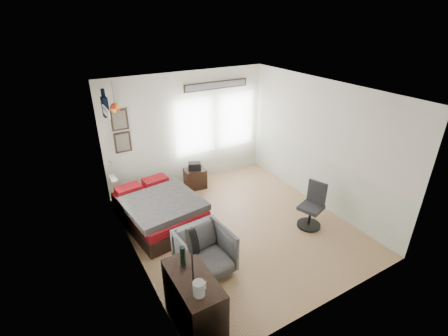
{
  "coord_description": "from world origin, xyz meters",
  "views": [
    {
      "loc": [
        -2.92,
        -4.45,
        3.9
      ],
      "look_at": [
        -0.1,
        0.4,
        1.15
      ],
      "focal_mm": 26.0,
      "sensor_mm": 36.0,
      "label": 1
    }
  ],
  "objects_px": {
    "nightstand": "(195,178)",
    "task_chair": "(312,209)",
    "dresser": "(194,303)",
    "armchair": "(205,252)",
    "bed": "(159,210)"
  },
  "relations": [
    {
      "from": "dresser",
      "to": "bed",
      "type": "bearing_deg",
      "value": 80.25
    },
    {
      "from": "nightstand",
      "to": "task_chair",
      "type": "xyz_separation_m",
      "value": [
        1.32,
        -2.55,
        0.14
      ]
    },
    {
      "from": "bed",
      "to": "task_chair",
      "type": "height_order",
      "value": "task_chair"
    },
    {
      "from": "task_chair",
      "to": "nightstand",
      "type": "bearing_deg",
      "value": 98.41
    },
    {
      "from": "armchair",
      "to": "task_chair",
      "type": "xyz_separation_m",
      "value": [
        2.4,
        0.06,
        0.0
      ]
    },
    {
      "from": "nightstand",
      "to": "task_chair",
      "type": "bearing_deg",
      "value": -56.72
    },
    {
      "from": "bed",
      "to": "armchair",
      "type": "relative_size",
      "value": 2.42
    },
    {
      "from": "nightstand",
      "to": "dresser",
      "type": "bearing_deg",
      "value": -109.77
    },
    {
      "from": "dresser",
      "to": "armchair",
      "type": "relative_size",
      "value": 1.21
    },
    {
      "from": "dresser",
      "to": "armchair",
      "type": "distance_m",
      "value": 1.08
    },
    {
      "from": "dresser",
      "to": "task_chair",
      "type": "bearing_deg",
      "value": 17.57
    },
    {
      "from": "bed",
      "to": "dresser",
      "type": "xyz_separation_m",
      "value": [
        -0.44,
        -2.56,
        0.16
      ]
    },
    {
      "from": "nightstand",
      "to": "bed",
      "type": "bearing_deg",
      "value": -136.87
    },
    {
      "from": "bed",
      "to": "dresser",
      "type": "distance_m",
      "value": 2.6
    },
    {
      "from": "dresser",
      "to": "nightstand",
      "type": "height_order",
      "value": "dresser"
    }
  ]
}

